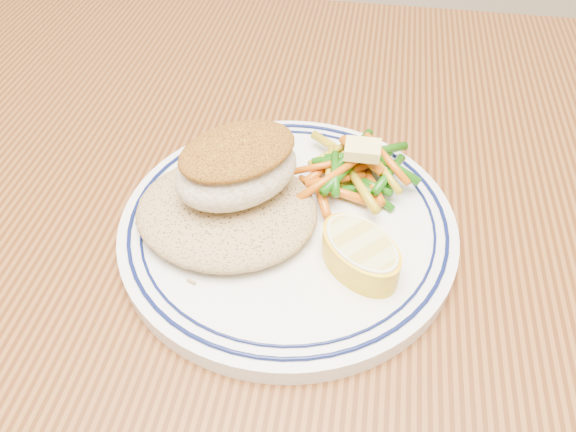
# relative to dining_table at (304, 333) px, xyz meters

# --- Properties ---
(dining_table) EXTENTS (1.50, 0.90, 0.75)m
(dining_table) POSITION_rel_dining_table_xyz_m (0.00, 0.00, 0.00)
(dining_table) COLOR #4B260F
(dining_table) RESTS_ON ground
(plate) EXTENTS (0.26, 0.26, 0.02)m
(plate) POSITION_rel_dining_table_xyz_m (-0.02, 0.03, 0.11)
(plate) COLOR white
(plate) RESTS_ON dining_table
(rice_pilaf) EXTENTS (0.14, 0.12, 0.03)m
(rice_pilaf) POSITION_rel_dining_table_xyz_m (-0.07, 0.02, 0.13)
(rice_pilaf) COLOR #987A4C
(rice_pilaf) RESTS_ON plate
(fish_fillet) EXTENTS (0.12, 0.12, 0.05)m
(fish_fillet) POSITION_rel_dining_table_xyz_m (-0.06, 0.03, 0.16)
(fish_fillet) COLOR beige
(fish_fillet) RESTS_ON rice_pilaf
(vegetable_pile) EXTENTS (0.11, 0.10, 0.03)m
(vegetable_pile) POSITION_rel_dining_table_xyz_m (0.03, 0.08, 0.13)
(vegetable_pile) COLOR #AA8E12
(vegetable_pile) RESTS_ON plate
(butter_pat) EXTENTS (0.03, 0.02, 0.01)m
(butter_pat) POSITION_rel_dining_table_xyz_m (0.03, 0.08, 0.15)
(butter_pat) COLOR #EFDD75
(butter_pat) RESTS_ON vegetable_pile
(lemon_wedge) EXTENTS (0.09, 0.09, 0.03)m
(lemon_wedge) POSITION_rel_dining_table_xyz_m (0.04, -0.01, 0.13)
(lemon_wedge) COLOR yellow
(lemon_wedge) RESTS_ON plate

